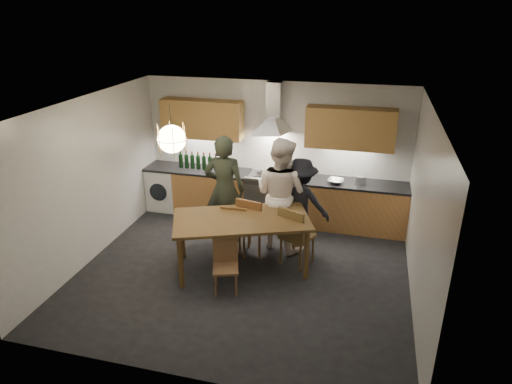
% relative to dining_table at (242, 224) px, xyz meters
% --- Properties ---
extents(ground, '(5.00, 5.00, 0.00)m').
position_rel_dining_table_xyz_m(ground, '(0.05, -0.12, -0.76)').
color(ground, black).
rests_on(ground, ground).
extents(room_shell, '(5.02, 4.52, 2.61)m').
position_rel_dining_table_xyz_m(room_shell, '(0.05, -0.12, 0.94)').
color(room_shell, white).
rests_on(room_shell, ground).
extents(counter_run, '(5.00, 0.62, 0.90)m').
position_rel_dining_table_xyz_m(counter_run, '(0.07, 1.83, -0.31)').
color(counter_run, tan).
rests_on(counter_run, ground).
extents(range_stove, '(0.90, 0.60, 0.92)m').
position_rel_dining_table_xyz_m(range_stove, '(0.05, 1.82, -0.32)').
color(range_stove, silver).
rests_on(range_stove, ground).
extents(wall_fixtures, '(4.30, 0.54, 1.10)m').
position_rel_dining_table_xyz_m(wall_fixtures, '(0.05, 1.94, 1.11)').
color(wall_fixtures, tan).
rests_on(wall_fixtures, ground).
extents(pendant_lamp, '(0.43, 0.43, 0.70)m').
position_rel_dining_table_xyz_m(pendant_lamp, '(-0.95, -0.22, 1.34)').
color(pendant_lamp, black).
rests_on(pendant_lamp, ground).
extents(dining_table, '(2.28, 1.70, 0.86)m').
position_rel_dining_table_xyz_m(dining_table, '(0.00, 0.00, 0.00)').
color(dining_table, brown).
rests_on(dining_table, ground).
extents(chair_back_left, '(0.42, 0.42, 0.90)m').
position_rel_dining_table_xyz_m(chair_back_left, '(-0.22, 0.37, -0.25)').
color(chair_back_left, brown).
rests_on(chair_back_left, ground).
extents(chair_back_mid, '(0.54, 0.54, 1.00)m').
position_rel_dining_table_xyz_m(chair_back_mid, '(0.04, 0.48, -0.19)').
color(chair_back_mid, brown).
rests_on(chair_back_mid, ground).
extents(chair_back_right, '(0.60, 0.60, 1.01)m').
position_rel_dining_table_xyz_m(chair_back_right, '(0.78, 0.27, -0.19)').
color(chair_back_right, brown).
rests_on(chair_back_right, ground).
extents(chair_front, '(0.45, 0.45, 0.80)m').
position_rel_dining_table_xyz_m(chair_front, '(-0.07, -0.61, -0.31)').
color(chair_front, brown).
rests_on(chair_front, ground).
extents(person_left, '(0.72, 0.50, 1.90)m').
position_rel_dining_table_xyz_m(person_left, '(-0.53, 0.83, 0.19)').
color(person_left, black).
rests_on(person_left, ground).
extents(person_mid, '(1.14, 1.04, 1.92)m').
position_rel_dining_table_xyz_m(person_mid, '(0.43, 0.85, 0.20)').
color(person_mid, silver).
rests_on(person_mid, ground).
extents(person_right, '(1.04, 0.64, 1.55)m').
position_rel_dining_table_xyz_m(person_right, '(0.74, 0.99, 0.01)').
color(person_right, black).
rests_on(person_right, ground).
extents(mixing_bowl, '(0.33, 0.33, 0.07)m').
position_rel_dining_table_xyz_m(mixing_bowl, '(1.25, 1.73, 0.17)').
color(mixing_bowl, silver).
rests_on(mixing_bowl, counter_run).
extents(stock_pot, '(0.27, 0.27, 0.15)m').
position_rel_dining_table_xyz_m(stock_pot, '(1.68, 1.81, 0.21)').
color(stock_pot, silver).
rests_on(stock_pot, counter_run).
extents(wine_bottles, '(1.04, 0.08, 0.34)m').
position_rel_dining_table_xyz_m(wine_bottles, '(-1.28, 1.83, 0.31)').
color(wine_bottles, black).
rests_on(wine_bottles, counter_run).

